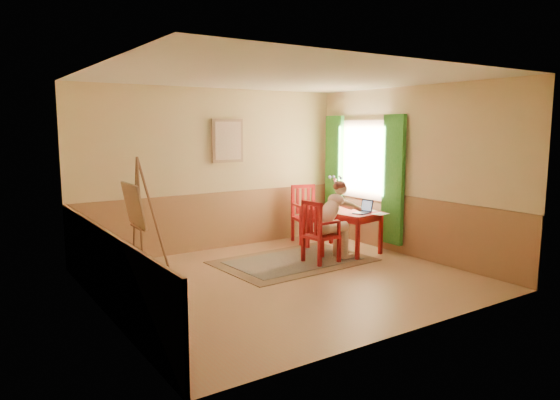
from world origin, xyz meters
TOP-DOWN VIEW (x-y plane):
  - room at (0.00, 0.00)m, footprint 5.04×4.54m
  - wainscot at (0.00, 0.80)m, footprint 5.00×4.50m
  - window at (2.42, 1.10)m, footprint 0.12×2.01m
  - wall_portrait at (0.25, 2.20)m, footprint 0.60×0.05m
  - rug at (0.64, 0.74)m, footprint 2.48×1.72m
  - table at (1.74, 0.81)m, footprint 0.91×1.30m
  - chair_left at (0.90, 0.43)m, footprint 0.49×0.48m
  - chair_back at (1.64, 1.76)m, footprint 0.58×0.59m
  - figure at (1.19, 0.45)m, footprint 0.96×0.44m
  - laptop at (1.85, 0.43)m, footprint 0.40×0.31m
  - papers at (1.97, 0.67)m, footprint 0.69×1.12m
  - vase at (1.92, 1.25)m, footprint 0.21×0.30m
  - wastebasket at (1.59, 0.70)m, footprint 0.32×0.32m
  - easel at (-1.82, 0.90)m, footprint 0.59×0.78m

SIDE VIEW (x-z plane):
  - rug at x=0.64m, z-range 0.00..0.02m
  - wastebasket at x=1.59m, z-range 0.00..0.28m
  - wainscot at x=0.00m, z-range 0.00..1.00m
  - chair_left at x=0.90m, z-range 0.00..1.00m
  - chair_back at x=1.64m, z-range 0.00..1.06m
  - table at x=1.74m, z-range 0.27..0.99m
  - figure at x=1.19m, z-range 0.07..1.35m
  - papers at x=1.97m, z-range 0.72..0.72m
  - laptop at x=1.85m, z-range 0.66..0.87m
  - vase at x=1.92m, z-range 0.70..1.27m
  - easel at x=-1.82m, z-range 0.16..1.92m
  - window at x=2.42m, z-range 0.25..2.45m
  - room at x=0.00m, z-range -0.02..2.82m
  - wall_portrait at x=0.25m, z-range 1.52..2.28m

